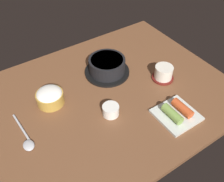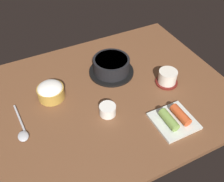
{
  "view_description": "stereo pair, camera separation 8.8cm",
  "coord_description": "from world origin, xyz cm",
  "px_view_note": "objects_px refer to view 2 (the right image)",
  "views": [
    {
      "loc": [
        -36.61,
        -60.15,
        73.13
      ],
      "look_at": [
        2.0,
        -2.0,
        5.0
      ],
      "focal_mm": 40.59,
      "sensor_mm": 36.0,
      "label": 1
    },
    {
      "loc": [
        -28.97,
        -64.56,
        73.13
      ],
      "look_at": [
        2.0,
        -2.0,
        5.0
      ],
      "focal_mm": 40.59,
      "sensor_mm": 36.0,
      "label": 2
    }
  ],
  "objects_px": {
    "banchan_cup_center": "(108,110)",
    "spoon": "(22,131)",
    "stone_pot": "(111,66)",
    "rice_bowl": "(51,91)",
    "kimchi_plate": "(174,119)",
    "tea_cup_with_saucer": "(167,77)"
  },
  "relations": [
    {
      "from": "banchan_cup_center",
      "to": "spoon",
      "type": "height_order",
      "value": "banchan_cup_center"
    },
    {
      "from": "banchan_cup_center",
      "to": "spoon",
      "type": "relative_size",
      "value": 0.34
    },
    {
      "from": "banchan_cup_center",
      "to": "stone_pot",
      "type": "bearing_deg",
      "value": 60.46
    },
    {
      "from": "rice_bowl",
      "to": "kimchi_plate",
      "type": "height_order",
      "value": "rice_bowl"
    },
    {
      "from": "stone_pot",
      "to": "rice_bowl",
      "type": "xyz_separation_m",
      "value": [
        -0.28,
        -0.03,
        -0.0
      ]
    },
    {
      "from": "kimchi_plate",
      "to": "tea_cup_with_saucer",
      "type": "bearing_deg",
      "value": 62.05
    },
    {
      "from": "tea_cup_with_saucer",
      "to": "spoon",
      "type": "height_order",
      "value": "tea_cup_with_saucer"
    },
    {
      "from": "kimchi_plate",
      "to": "spoon",
      "type": "height_order",
      "value": "kimchi_plate"
    },
    {
      "from": "rice_bowl",
      "to": "banchan_cup_center",
      "type": "height_order",
      "value": "rice_bowl"
    },
    {
      "from": "stone_pot",
      "to": "banchan_cup_center",
      "type": "distance_m",
      "value": 0.24
    },
    {
      "from": "banchan_cup_center",
      "to": "kimchi_plate",
      "type": "relative_size",
      "value": 0.43
    },
    {
      "from": "tea_cup_with_saucer",
      "to": "banchan_cup_center",
      "type": "xyz_separation_m",
      "value": [
        -0.29,
        -0.04,
        -0.01
      ]
    },
    {
      "from": "stone_pot",
      "to": "banchan_cup_center",
      "type": "bearing_deg",
      "value": -119.54
    },
    {
      "from": "stone_pot",
      "to": "tea_cup_with_saucer",
      "type": "height_order",
      "value": "stone_pot"
    },
    {
      "from": "tea_cup_with_saucer",
      "to": "stone_pot",
      "type": "bearing_deg",
      "value": 137.33
    },
    {
      "from": "rice_bowl",
      "to": "tea_cup_with_saucer",
      "type": "xyz_separation_m",
      "value": [
        0.45,
        -0.13,
        -0.0
      ]
    },
    {
      "from": "stone_pot",
      "to": "kimchi_plate",
      "type": "height_order",
      "value": "stone_pot"
    },
    {
      "from": "rice_bowl",
      "to": "kimchi_plate",
      "type": "xyz_separation_m",
      "value": [
        0.35,
        -0.31,
        -0.02
      ]
    },
    {
      "from": "rice_bowl",
      "to": "tea_cup_with_saucer",
      "type": "distance_m",
      "value": 0.47
    },
    {
      "from": "stone_pot",
      "to": "kimchi_plate",
      "type": "xyz_separation_m",
      "value": [
        0.08,
        -0.34,
        -0.02
      ]
    },
    {
      "from": "tea_cup_with_saucer",
      "to": "kimchi_plate",
      "type": "distance_m",
      "value": 0.21
    },
    {
      "from": "banchan_cup_center",
      "to": "spoon",
      "type": "xyz_separation_m",
      "value": [
        -0.3,
        0.06,
        -0.02
      ]
    }
  ]
}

